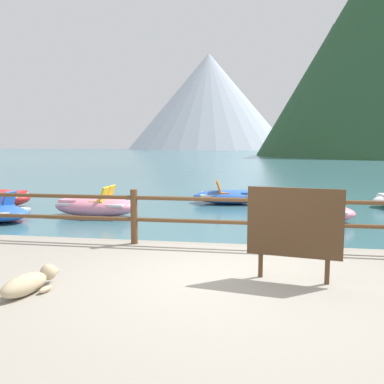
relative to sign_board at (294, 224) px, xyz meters
name	(u,v)px	position (x,y,z in m)	size (l,w,h in m)	color
ground_plane	(253,163)	(-0.86, 39.98, -1.13)	(200.00, 200.00, 0.00)	#3D6B75
dock_railing	(233,214)	(-0.86, 1.53, -0.16)	(23.92, 0.12, 0.95)	brown
sign_board	(294,224)	(0.00, 0.00, 0.00)	(1.17, 0.25, 1.19)	silver
dog_resting	(29,283)	(-3.08, -0.93, -0.61)	(0.47, 1.05, 0.26)	tan
pedal_boat_0	(229,196)	(-1.40, 9.20, -0.87)	(2.67, 1.49, 0.83)	blue
pedal_boat_3	(313,212)	(1.09, 6.21, -0.86)	(2.35, 1.62, 0.85)	pink
pedal_boat_6	(95,206)	(-5.13, 6.02, -0.82)	(2.56, 1.26, 0.90)	pink
distant_peak	(209,102)	(-17.36, 138.72, 15.41)	(56.70, 56.70, 33.08)	#A8B2C1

